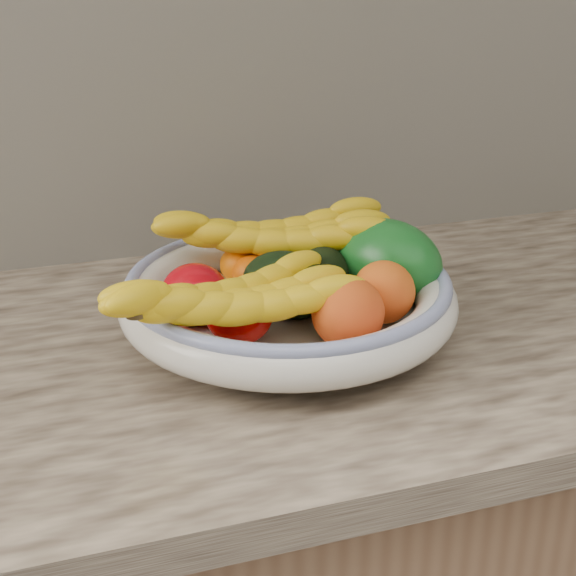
# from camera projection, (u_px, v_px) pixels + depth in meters

# --- Properties ---
(fruit_bowl) EXTENTS (0.39, 0.39, 0.08)m
(fruit_bowl) POSITION_uv_depth(u_px,v_px,m) (288.00, 297.00, 0.93)
(fruit_bowl) COLOR silver
(fruit_bowl) RESTS_ON kitchen_counter
(clementine_back_left) EXTENTS (0.06, 0.06, 0.05)m
(clementine_back_left) POSITION_uv_depth(u_px,v_px,m) (241.00, 265.00, 1.01)
(clementine_back_left) COLOR orange
(clementine_back_left) RESTS_ON fruit_bowl
(clementine_back_right) EXTENTS (0.06, 0.06, 0.05)m
(clementine_back_right) POSITION_uv_depth(u_px,v_px,m) (282.00, 258.00, 1.03)
(clementine_back_right) COLOR #FF5205
(clementine_back_right) RESTS_ON fruit_bowl
(clementine_back_mid) EXTENTS (0.06, 0.06, 0.05)m
(clementine_back_mid) POSITION_uv_depth(u_px,v_px,m) (267.00, 273.00, 0.98)
(clementine_back_mid) COLOR #FF5A05
(clementine_back_mid) RESTS_ON fruit_bowl
(clementine_extra) EXTENTS (0.05, 0.05, 0.05)m
(clementine_extra) POSITION_uv_depth(u_px,v_px,m) (253.00, 273.00, 0.98)
(clementine_extra) COLOR #F26005
(clementine_extra) RESTS_ON fruit_bowl
(tomato_left) EXTENTS (0.09, 0.09, 0.07)m
(tomato_left) POSITION_uv_depth(u_px,v_px,m) (195.00, 294.00, 0.90)
(tomato_left) COLOR #BA040F
(tomato_left) RESTS_ON fruit_bowl
(tomato_near_left) EXTENTS (0.10, 0.10, 0.07)m
(tomato_near_left) POSITION_uv_depth(u_px,v_px,m) (239.00, 314.00, 0.85)
(tomato_near_left) COLOR #B00200
(tomato_near_left) RESTS_ON fruit_bowl
(avocado_center) EXTENTS (0.13, 0.14, 0.08)m
(avocado_center) POSITION_uv_depth(u_px,v_px,m) (287.00, 285.00, 0.92)
(avocado_center) COLOR black
(avocado_center) RESTS_ON fruit_bowl
(avocado_right) EXTENTS (0.10, 0.11, 0.06)m
(avocado_right) POSITION_uv_depth(u_px,v_px,m) (322.00, 275.00, 0.95)
(avocado_right) COLOR black
(avocado_right) RESTS_ON fruit_bowl
(green_mango) EXTENTS (0.18, 0.18, 0.13)m
(green_mango) POSITION_uv_depth(u_px,v_px,m) (387.00, 261.00, 0.96)
(green_mango) COLOR #0F5118
(green_mango) RESTS_ON fruit_bowl
(peach_front) EXTENTS (0.09, 0.09, 0.08)m
(peach_front) POSITION_uv_depth(u_px,v_px,m) (348.00, 313.00, 0.85)
(peach_front) COLOR orange
(peach_front) RESTS_ON fruit_bowl
(peach_right) EXTENTS (0.09, 0.09, 0.07)m
(peach_right) POSITION_uv_depth(u_px,v_px,m) (383.00, 292.00, 0.89)
(peach_right) COLOR orange
(peach_right) RESTS_ON fruit_bowl
(banana_bunch_back) EXTENTS (0.32, 0.18, 0.09)m
(banana_bunch_back) POSITION_uv_depth(u_px,v_px,m) (272.00, 241.00, 0.99)
(banana_bunch_back) COLOR gold
(banana_bunch_back) RESTS_ON fruit_bowl
(banana_bunch_front) EXTENTS (0.31, 0.17, 0.08)m
(banana_bunch_front) POSITION_uv_depth(u_px,v_px,m) (232.00, 306.00, 0.82)
(banana_bunch_front) COLOR yellow
(banana_bunch_front) RESTS_ON fruit_bowl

